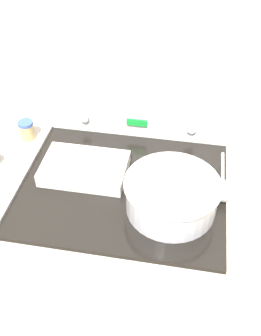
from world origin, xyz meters
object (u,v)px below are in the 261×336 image
spice_jar_blue_cap (27,130)px  ladle (224,190)px  casserole_dish (85,168)px  mixing_bowl (172,194)px

spice_jar_blue_cap → ladle: bearing=-13.5°
casserole_dish → spice_jar_blue_cap: size_ratio=3.94×
mixing_bowl → spice_jar_blue_cap: size_ratio=4.09×
casserole_dish → ladle: (0.54, -0.04, 0.01)m
casserole_dish → mixing_bowl: bearing=-19.2°
casserole_dish → spice_jar_blue_cap: spice_jar_blue_cap is taller
casserole_dish → spice_jar_blue_cap: bearing=151.0°
mixing_bowl → ladle: bearing=25.2°
spice_jar_blue_cap → casserole_dish: bearing=-29.0°
mixing_bowl → ladle: 0.21m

